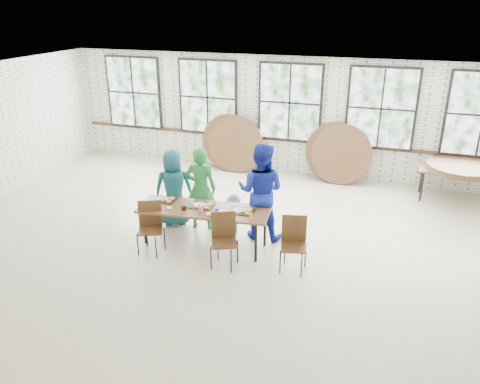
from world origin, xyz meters
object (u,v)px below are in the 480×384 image
object	(u,v)px
dining_table	(204,211)
chair_near_left	(150,222)
storage_table	(461,172)
chair_near_right	(224,235)

from	to	relation	value
dining_table	chair_near_left	bearing A→B (deg)	-155.30
dining_table	storage_table	size ratio (longest dim) A/B	1.36
dining_table	chair_near_right	xyz separation A→B (m)	(0.57, -0.52, -0.13)
chair_near_left	storage_table	distance (m)	6.93
chair_near_left	storage_table	size ratio (longest dim) A/B	0.53
chair_near_left	dining_table	bearing A→B (deg)	5.35
chair_near_right	storage_table	bearing A→B (deg)	22.55
dining_table	chair_near_left	xyz separation A→B (m)	(-0.85, -0.49, -0.13)
chair_near_left	chair_near_right	size ratio (longest dim) A/B	1.00
dining_table	chair_near_right	bearing A→B (deg)	-47.51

